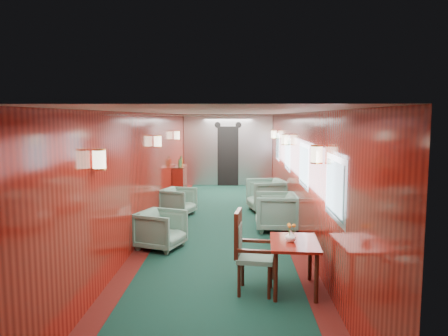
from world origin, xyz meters
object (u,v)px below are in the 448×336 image
object	(u,v)px
credenza	(180,181)
armchair_right_far	(266,195)
armchair_left_far	(178,202)
dining_table	(294,249)
side_chair	(248,248)
armchair_right_near	(276,212)
armchair_left_near	(161,230)

from	to	relation	value
credenza	armchair_right_far	world-z (taller)	credenza
credenza	armchair_left_far	world-z (taller)	credenza
dining_table	credenza	world-z (taller)	credenza
credenza	armchair_left_far	size ratio (longest dim) A/B	1.68
armchair_left_far	side_chair	bearing A→B (deg)	-141.05
side_chair	armchair_right_near	bearing A→B (deg)	85.89
armchair_right_near	credenza	bearing A→B (deg)	-143.63
dining_table	side_chair	distance (m)	0.62
credenza	armchair_left_near	world-z (taller)	credenza
side_chair	armchair_right_far	bearing A→B (deg)	91.04
armchair_right_near	armchair_right_far	xyz separation A→B (m)	(-0.08, 1.84, 0.01)
armchair_left_near	armchair_right_far	xyz separation A→B (m)	(2.07, 3.15, 0.06)
armchair_left_far	armchair_right_near	world-z (taller)	armchair_right_near
credenza	armchair_left_near	distance (m)	4.93
dining_table	armchair_right_far	world-z (taller)	armchair_right_far
armchair_left_near	armchair_right_near	distance (m)	2.52
armchair_left_near	armchair_left_far	distance (m)	2.64
dining_table	armchair_left_far	size ratio (longest dim) A/B	1.32
armchair_right_near	armchair_right_far	size ratio (longest dim) A/B	0.98
armchair_right_near	armchair_right_far	bearing A→B (deg)	-175.22
armchair_left_far	armchair_right_near	size ratio (longest dim) A/B	0.84
dining_table	side_chair	size ratio (longest dim) A/B	0.86
credenza	armchair_left_near	xyz separation A→B (m)	(0.30, -4.92, -0.13)
dining_table	armchair_left_far	distance (m)	4.97
side_chair	credenza	distance (m)	7.04
credenza	armchair_left_far	distance (m)	2.30
side_chair	credenza	world-z (taller)	credenza
credenza	armchair_right_near	bearing A→B (deg)	-55.93
dining_table	armchair_right_far	bearing A→B (deg)	94.01
dining_table	armchair_left_near	bearing A→B (deg)	142.56
side_chair	dining_table	bearing A→B (deg)	12.80
side_chair	armchair_left_near	bearing A→B (deg)	135.81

